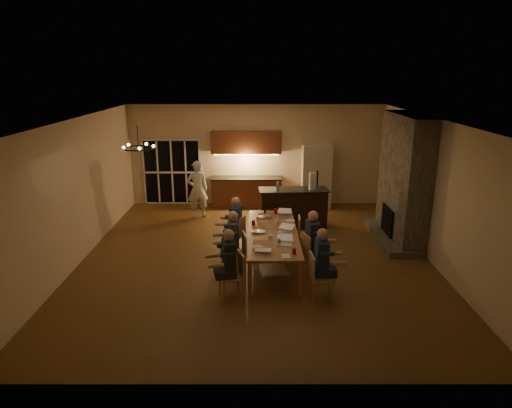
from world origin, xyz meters
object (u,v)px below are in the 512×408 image
object	(u,v)px
laptop_b	(285,240)
mug_front	(270,237)
chair_right_far	(307,235)
plate_near	(289,241)
mug_mid	(277,221)
redcup_far	(276,211)
redcup_mid	(253,223)
bar_island	(293,208)
chair_right_near	(322,276)
chandelier	(138,148)
person_left_near	(229,264)
person_left_mid	(233,242)
mug_back	(258,219)
laptop_a	(263,245)
dining_table	(272,247)
person_right_mid	(312,242)
bar_bottle	(278,186)
laptop_d	(285,228)
can_silver	(279,242)
laptop_f	(285,212)
chair_left_near	(231,276)
chair_left_mid	(235,254)
person_left_far	(236,225)
plate_far	(290,221)
laptop_c	(259,227)
redcup_near	(294,251)
chair_right_mid	(314,253)
chair_left_far	(234,234)
person_right_near	(321,263)
plate_left	(257,247)
bar_blender	(312,181)
refrigerator	(316,176)
standing_person	(197,189)
laptop_e	(264,213)
can_cola	(265,211)

from	to	relation	value
laptop_b	mug_front	distance (m)	0.44
chair_right_far	plate_near	bearing A→B (deg)	160.22
mug_mid	redcup_far	size ratio (longest dim) A/B	0.83
redcup_mid	bar_island	bearing A→B (deg)	61.92
chair_right_near	chandelier	size ratio (longest dim) A/B	1.43
person_left_near	person_left_mid	bearing A→B (deg)	166.63
mug_back	redcup_far	world-z (taller)	redcup_far
laptop_a	dining_table	bearing A→B (deg)	-95.10
laptop_a	person_right_mid	bearing A→B (deg)	-142.41
laptop_b	bar_bottle	bearing A→B (deg)	95.85
laptop_b	laptop_d	xyz separation A→B (m)	(0.05, 0.71, 0.00)
person_left_mid	can_silver	bearing A→B (deg)	67.88
chandelier	laptop_f	size ratio (longest dim) A/B	1.95
person_left_near	mug_back	xyz separation A→B (m)	(0.55, 2.40, 0.11)
bar_island	mug_mid	size ratio (longest dim) A/B	19.03
chair_left_near	chair_left_mid	distance (m)	1.09
chair_right_far	person_left_far	distance (m)	1.72
can_silver	person_left_near	bearing A→B (deg)	-139.07
dining_table	bar_island	world-z (taller)	bar_island
chandelier	plate_far	xyz separation A→B (m)	(3.11, 1.46, -1.99)
laptop_c	plate_near	distance (m)	0.89
redcup_near	chair_left_mid	bearing A→B (deg)	147.86
chair_right_mid	plate_near	xyz separation A→B (m)	(-0.56, -0.08, 0.31)
bar_island	person_left_near	world-z (taller)	person_left_near
dining_table	can_silver	size ratio (longest dim) A/B	26.88
chair_left_far	person_right_near	distance (m)	2.87
chair_left_mid	redcup_near	world-z (taller)	chair_left_mid
chair_right_far	redcup_mid	world-z (taller)	chair_right_far
person_right_mid	plate_left	world-z (taller)	person_right_mid
chair_left_mid	laptop_b	xyz separation A→B (m)	(1.03, -0.27, 0.42)
mug_back	bar_blender	bearing A→B (deg)	48.33
bar_island	redcup_mid	xyz separation A→B (m)	(-1.09, -2.05, 0.27)
redcup_near	refrigerator	bearing A→B (deg)	78.73
refrigerator	laptop_c	size ratio (longest dim) A/B	6.25
bar_blender	bar_island	bearing A→B (deg)	166.66
person_right_near	chair_right_mid	bearing A→B (deg)	-1.63
standing_person	laptop_e	world-z (taller)	standing_person
person_left_mid	redcup_far	bearing A→B (deg)	146.30
plate_far	laptop_f	bearing A→B (deg)	108.23
laptop_a	can_cola	bearing A→B (deg)	-85.32
chandelier	laptop_d	size ratio (longest dim) A/B	1.95
person_left_far	chair_right_near	bearing A→B (deg)	46.55
chandelier	laptop_b	bearing A→B (deg)	-1.59
person_right_mid	plate_far	distance (m)	1.27
refrigerator	person_left_mid	world-z (taller)	refrigerator
chair_right_far	redcup_mid	bearing A→B (deg)	100.65
refrigerator	chair_right_near	bearing A→B (deg)	-95.94
refrigerator	bar_blender	world-z (taller)	refrigerator
chair_left_far	bar_bottle	size ratio (longest dim) A/B	3.71
can_silver	bar_bottle	world-z (taller)	bar_bottle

